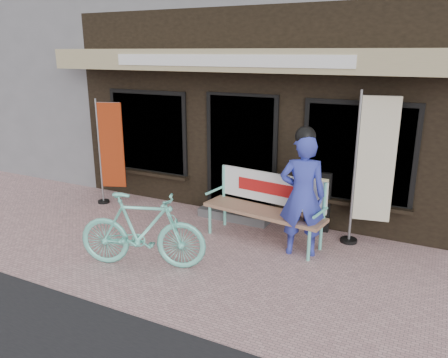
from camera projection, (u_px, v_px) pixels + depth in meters
The scene contains 9 objects.
ground at pixel (184, 258), 6.35m from camera, with size 70.00×70.00×0.00m, color #C69897.
storefront at pixel (298, 46), 9.76m from camera, with size 7.00×6.77×6.00m.
neighbor_left_near at pixel (45, 41), 13.84m from camera, with size 10.00×7.00×6.40m, color slate.
bench at pixel (267, 202), 6.81m from camera, with size 2.01×0.75×1.06m.
person at pixel (302, 193), 6.23m from camera, with size 0.75×0.61×1.90m.
bicycle at pixel (142, 230), 5.96m from camera, with size 0.50×1.77×1.06m, color #72DFC8.
nobori_red at pixel (110, 151), 8.33m from camera, with size 0.60×0.32×2.05m.
nobori_cream at pixel (372, 168), 6.46m from camera, with size 0.70×0.30×2.36m.
menu_stand at pixel (315, 201), 7.20m from camera, with size 0.51×0.13×1.01m.
Camera 1 is at (3.13, -4.89, 2.89)m, focal length 35.00 mm.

